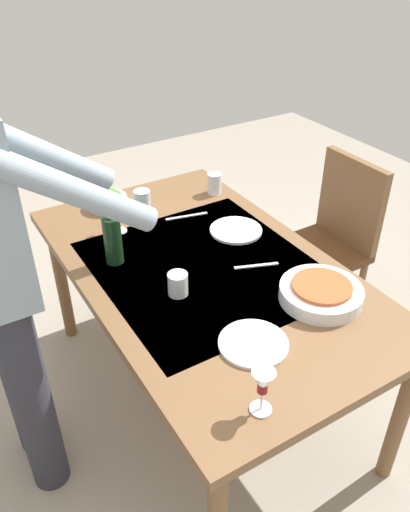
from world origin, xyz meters
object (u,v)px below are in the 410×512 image
(serving_bowl_pasta, at_px, (321,292))
(side_bowl_salad, at_px, (108,201))
(water_cup_far_left, at_px, (178,284))
(dinner_plate_far, at_px, (236,230))
(water_cup_near_left, at_px, (214,184))
(wine_bottle, at_px, (113,238))
(wine_glass_left, at_px, (263,384))
(water_cup_near_right, at_px, (143,199))
(dinner_plate_near, at_px, (253,344))
(wine_glass_right, at_px, (118,211))
(dining_table, at_px, (205,280))
(chair_near, at_px, (332,234))

(serving_bowl_pasta, relative_size, side_bowl_salad, 1.67)
(water_cup_far_left, bearing_deg, side_bowl_salad, -2.97)
(dinner_plate_far, bearing_deg, water_cup_near_left, -17.73)
(wine_bottle, relative_size, wine_glass_left, 1.96)
(water_cup_near_right, distance_m, dinner_plate_near, 1.03)
(wine_glass_left, xyz_separation_m, wine_glass_right, (1.11, -0.05, 0.00))
(dinner_plate_far, bearing_deg, side_bowl_salad, 38.08)
(dining_table, xyz_separation_m, wine_bottle, (0.22, 0.29, 0.18))
(dining_table, relative_size, water_cup_near_left, 15.42)
(water_cup_far_left, distance_m, dinner_plate_far, 0.50)
(dining_table, bearing_deg, wine_glass_right, 22.98)
(wine_glass_left, bearing_deg, wine_bottle, 3.60)
(water_cup_near_right, bearing_deg, dinner_plate_far, -148.08)
(water_cup_near_left, distance_m, water_cup_near_right, 0.37)
(water_cup_near_left, distance_m, dinner_plate_far, 0.39)
(side_bowl_salad, xyz_separation_m, dinner_plate_near, (-1.12, -0.04, -0.03))
(dining_table, relative_size, wine_glass_right, 10.64)
(water_cup_far_left, bearing_deg, dinner_plate_near, -167.97)
(wine_bottle, bearing_deg, wine_glass_right, -28.02)
(water_cup_near_left, bearing_deg, dining_table, 144.53)
(serving_bowl_pasta, distance_m, side_bowl_salad, 1.12)
(wine_glass_left, bearing_deg, wine_glass_right, -2.73)
(wine_bottle, relative_size, side_bowl_salad, 1.64)
(water_cup_near_left, height_order, water_cup_near_right, water_cup_near_left)
(water_cup_near_right, relative_size, side_bowl_salad, 0.50)
(wine_glass_right, distance_m, water_cup_near_left, 0.56)
(dining_table, bearing_deg, water_cup_near_right, -0.26)
(water_cup_near_left, height_order, dinner_plate_far, water_cup_near_left)
(wine_glass_right, height_order, dinner_plate_near, wine_glass_right)
(wine_bottle, height_order, water_cup_far_left, wine_bottle)
(wine_glass_left, height_order, side_bowl_salad, wine_glass_left)
(wine_bottle, xyz_separation_m, dinner_plate_near, (-0.68, -0.19, -0.10))
(wine_glass_left, relative_size, dinner_plate_near, 0.66)
(wine_glass_right, bearing_deg, dining_table, -157.02)
(side_bowl_salad, xyz_separation_m, dinner_plate_far, (-0.50, -0.39, -0.03))
(dinner_plate_far, bearing_deg, serving_bowl_pasta, 178.96)
(serving_bowl_pasta, height_order, side_bowl_salad, same)
(wine_glass_right, xyz_separation_m, dinner_plate_far, (-0.27, -0.44, -0.10))
(water_cup_near_left, relative_size, water_cup_far_left, 1.19)
(water_cup_far_left, height_order, dinner_plate_near, water_cup_far_left)
(dinner_plate_far, bearing_deg, wine_glass_left, 149.88)
(dining_table, xyz_separation_m, water_cup_near_left, (0.52, -0.37, 0.12))
(wine_bottle, relative_size, dinner_plate_far, 1.29)
(water_cup_near_right, bearing_deg, side_bowl_salad, 56.13)
(dining_table, bearing_deg, serving_bowl_pasta, -148.11)
(side_bowl_salad, bearing_deg, chair_near, -117.15)
(side_bowl_salad, bearing_deg, water_cup_near_right, -123.87)
(wine_glass_left, relative_size, side_bowl_salad, 0.84)
(chair_near, distance_m, wine_bottle, 1.19)
(serving_bowl_pasta, bearing_deg, wine_bottle, 41.11)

